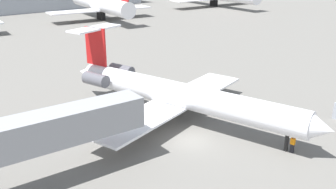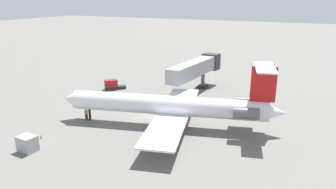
{
  "view_description": "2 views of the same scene",
  "coord_description": "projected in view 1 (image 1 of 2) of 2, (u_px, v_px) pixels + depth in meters",
  "views": [
    {
      "loc": [
        -23.02,
        -24.33,
        17.03
      ],
      "look_at": [
        0.3,
        3.88,
        3.63
      ],
      "focal_mm": 40.61,
      "sensor_mm": 36.0,
      "label": 1
    },
    {
      "loc": [
        39.52,
        22.7,
        17.41
      ],
      "look_at": [
        -0.38,
        2.83,
        3.67
      ],
      "focal_mm": 34.1,
      "sensor_mm": 36.0,
      "label": 2
    }
  ],
  "objects": [
    {
      "name": "ground_crew_marshaller",
      "position": [
        293.0,
        144.0,
        34.64
      ],
      "size": [
        0.3,
        0.42,
        1.69
      ],
      "color": "black",
      "rests_on": "ground_plane"
    },
    {
      "name": "parked_airliner_centre",
      "position": [
        101.0,
        4.0,
        105.63
      ],
      "size": [
        29.78,
        35.08,
        13.59
      ],
      "color": "white",
      "rests_on": "ground_plane"
    },
    {
      "name": "jet_bridge",
      "position": [
        21.0,
        138.0,
        27.48
      ],
      "size": [
        17.42,
        4.13,
        6.33
      ],
      "color": "gray",
      "rests_on": "ground_plane"
    },
    {
      "name": "regional_jet",
      "position": [
        175.0,
        93.0,
        40.98
      ],
      "size": [
        23.58,
        30.81,
        8.98
      ],
      "color": "white",
      "rests_on": "ground_plane"
    },
    {
      "name": "ground_plane",
      "position": [
        191.0,
        141.0,
        37.26
      ],
      "size": [
        400.0,
        400.0,
        0.1
      ],
      "primitive_type": "cube",
      "color": "#66635E"
    }
  ]
}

